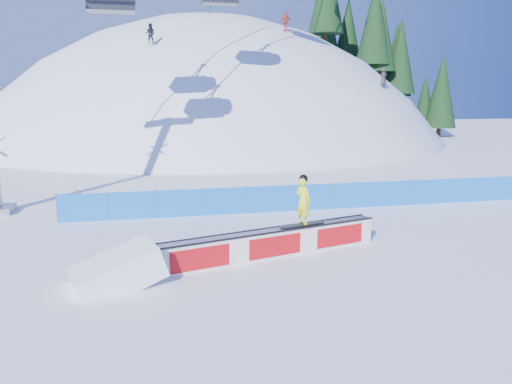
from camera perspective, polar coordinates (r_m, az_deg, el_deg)
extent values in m
plane|color=white|center=(19.10, 10.60, -5.03)|extent=(160.00, 160.00, 0.00)
sphere|color=white|center=(63.69, -5.12, -10.38)|extent=(64.00, 64.00, 64.00)
cylinder|color=black|center=(57.44, 8.91, 16.91)|extent=(0.50, 0.50, 1.40)
cylinder|color=black|center=(60.82, 10.98, 15.22)|extent=(0.50, 0.50, 1.40)
cone|color=black|center=(61.25, 11.12, 18.90)|extent=(2.94, 2.94, 6.69)
cylinder|color=black|center=(58.96, 11.81, 15.00)|extent=(0.50, 0.50, 1.40)
cone|color=black|center=(59.51, 12.01, 19.69)|extent=(3.77, 3.77, 8.56)
cylinder|color=black|center=(60.39, 14.54, 12.64)|extent=(0.50, 0.50, 1.40)
cone|color=black|center=(60.68, 14.74, 16.62)|extent=(3.18, 3.18, 7.23)
cylinder|color=black|center=(60.73, 16.37, 10.82)|extent=(0.50, 0.50, 1.40)
cone|color=black|center=(60.89, 16.59, 14.75)|extent=(3.15, 3.15, 7.17)
cylinder|color=black|center=(64.51, 14.44, 11.56)|extent=(0.50, 0.50, 1.40)
cone|color=black|center=(64.74, 14.64, 15.59)|extent=(3.48, 3.48, 7.91)
cylinder|color=black|center=(61.61, 18.02, 8.69)|extent=(0.50, 0.50, 1.40)
cone|color=black|center=(61.63, 18.27, 12.78)|extent=(3.34, 3.34, 7.60)
cylinder|color=black|center=(65.86, 17.07, 8.23)|extent=(0.50, 0.50, 1.40)
cone|color=black|center=(65.83, 17.31, 12.31)|extent=(3.61, 3.61, 8.21)
cylinder|color=black|center=(68.07, 18.30, 6.61)|extent=(0.50, 0.50, 1.40)
cone|color=black|center=(67.92, 18.50, 9.89)|extent=(2.91, 2.91, 6.61)
cylinder|color=black|center=(66.46, 22.64, 6.22)|extent=(0.50, 0.50, 1.40)
cone|color=black|center=(66.30, 22.96, 10.47)|extent=(3.82, 3.82, 8.68)
cube|color=blue|center=(23.04, 6.29, -0.61)|extent=(22.00, 0.03, 1.20)
cylinder|color=#3F4A71|center=(22.14, -21.79, -1.69)|extent=(0.05, 0.05, 1.30)
cylinder|color=#3F4A71|center=(21.90, -16.62, -1.49)|extent=(0.05, 0.05, 1.30)
cylinder|color=#3F4A71|center=(21.83, -11.39, -1.27)|extent=(0.05, 0.05, 1.30)
cylinder|color=#3F4A71|center=(21.95, -6.16, -1.05)|extent=(0.05, 0.05, 1.30)
cylinder|color=#3F4A71|center=(22.25, -1.04, -0.82)|extent=(0.05, 0.05, 1.30)
cylinder|color=#3F4A71|center=(22.73, 3.91, -0.60)|extent=(0.05, 0.05, 1.30)
cylinder|color=#3F4A71|center=(23.36, 8.62, -0.38)|extent=(0.05, 0.05, 1.30)
cylinder|color=#3F4A71|center=(24.15, 13.05, -0.17)|extent=(0.05, 0.05, 1.30)
cylinder|color=#3F4A71|center=(25.07, 17.18, 0.03)|extent=(0.05, 0.05, 1.30)
cylinder|color=#3F4A71|center=(26.11, 21.00, 0.21)|extent=(0.05, 0.05, 1.30)
cylinder|color=#3F4A71|center=(27.26, 24.52, 0.38)|extent=(0.05, 0.05, 1.30)
cube|color=white|center=(16.32, 1.76, -6.00)|extent=(7.79, 2.62, 0.89)
cube|color=gray|center=(16.19, 1.77, -4.42)|extent=(7.72, 2.62, 0.04)
cube|color=black|center=(15.97, 2.24, -4.60)|extent=(7.66, 2.17, 0.06)
cube|color=black|center=(16.41, 1.31, -4.17)|extent=(7.66, 2.17, 0.06)
cube|color=red|center=(16.11, 2.22, -6.23)|extent=(7.28, 2.05, 0.67)
cube|color=red|center=(16.53, 1.31, -5.77)|extent=(7.28, 2.05, 0.67)
cube|color=black|center=(16.79, 5.35, -3.70)|extent=(1.65, 0.72, 0.03)
imported|color=yellow|center=(16.60, 5.40, -1.01)|extent=(0.63, 0.69, 1.58)
sphere|color=black|center=(16.46, 5.44, 1.50)|extent=(0.30, 0.30, 0.30)
imported|color=black|center=(43.83, -12.00, 17.28)|extent=(0.93, 0.81, 1.65)
imported|color=red|center=(49.29, 3.42, 18.87)|extent=(1.00, 0.94, 1.65)
imported|color=#165785|center=(53.36, -5.36, 20.60)|extent=(0.87, 1.19, 1.65)
imported|color=#272727|center=(48.47, 14.38, 12.67)|extent=(0.75, 0.93, 1.65)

